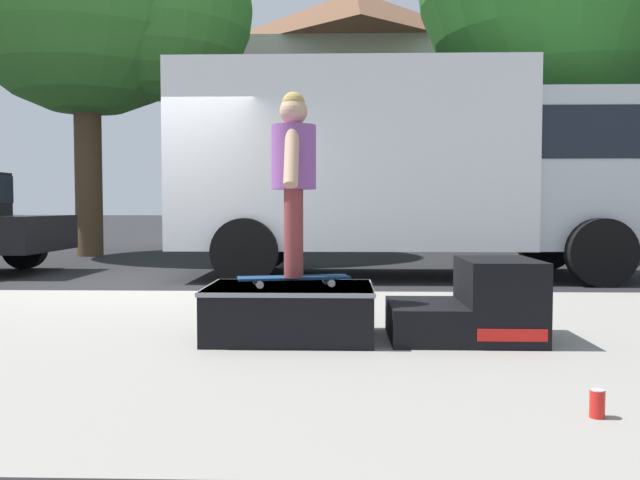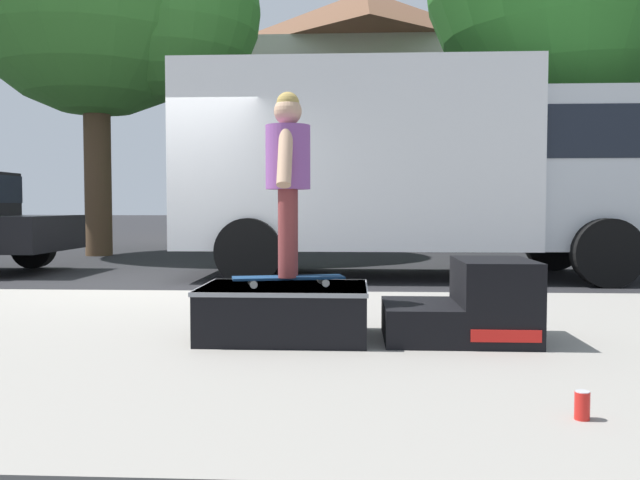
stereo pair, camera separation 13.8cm
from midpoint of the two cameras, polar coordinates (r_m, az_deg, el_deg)
name	(u,v)px [view 2 (the right image)]	position (r m, az deg, el deg)	size (l,w,h in m)	color
ground_plane	(142,295)	(8.14, -14.66, -4.60)	(140.00, 140.00, 0.00)	black
sidewalk_slab	(11,341)	(5.38, -24.48, -7.97)	(50.00, 5.00, 0.12)	gray
skate_box	(285,310)	(4.70, -2.24, -6.06)	(1.17, 0.82, 0.37)	black
kicker_ramp	(471,307)	(4.75, 13.75, -5.61)	(1.02, 0.75, 0.56)	black
skateboard	(288,278)	(4.63, -1.91, -3.32)	(0.80, 0.37, 0.07)	navy
skater_kid	(288,168)	(4.61, -1.93, 6.20)	(0.31, 0.66, 1.28)	brown
soda_can	(582,405)	(3.21, 22.91, -13.04)	(0.07, 0.07, 0.13)	red
box_truck	(419,163)	(9.96, 8.97, 6.62)	(6.91, 2.63, 3.05)	white
house_behind	(366,113)	(23.00, 4.15, 10.89)	(9.54, 8.23, 8.40)	beige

